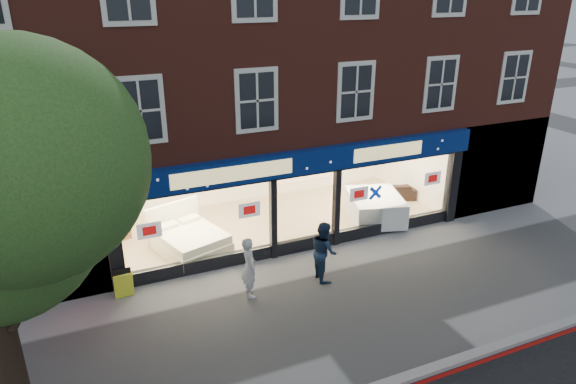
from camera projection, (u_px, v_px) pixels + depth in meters
ground at (355, 301)px, 13.30m from camera, size 120.00×120.00×0.00m
kerb_line at (431, 379)px, 10.66m from camera, size 60.00×0.10×0.01m
kerb_stone at (426, 371)px, 10.81m from camera, size 60.00×0.25×0.12m
showroom_floor at (278, 221)px, 17.74m from camera, size 11.00×4.50×0.10m
building at (256, 16)px, 16.68m from camera, size 19.00×8.26×10.30m
display_bed at (189, 239)px, 15.61m from camera, size 2.35×2.60×1.23m
bedside_table at (122, 230)px, 16.34m from camera, size 0.55×0.55×0.55m
mattress_stack at (375, 207)px, 17.65m from camera, size 2.24×2.55×0.85m
sofa at (387, 190)px, 19.39m from camera, size 2.24×1.48×0.61m
a_board at (123, 284)px, 13.36m from camera, size 0.51×0.35×0.76m
pedestrian_grey at (249, 267)px, 13.28m from camera, size 0.44×0.63×1.67m
pedestrian_blue at (324, 251)px, 14.05m from camera, size 0.72×0.88×1.71m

